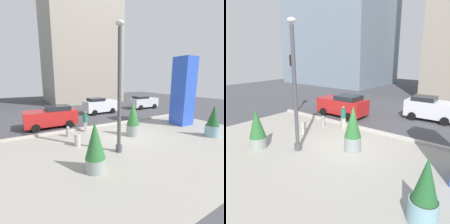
# 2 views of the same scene
# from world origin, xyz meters

# --- Properties ---
(ground_plane) EXTENTS (60.00, 60.00, 0.00)m
(ground_plane) POSITION_xyz_m (0.00, 4.00, 0.00)
(ground_plane) COLOR #47474C
(plaza_pavement) EXTENTS (18.00, 10.00, 0.02)m
(plaza_pavement) POSITION_xyz_m (0.00, -2.00, 0.00)
(plaza_pavement) COLOR #9E998E
(plaza_pavement) RESTS_ON ground_plane
(curb_strip) EXTENTS (18.00, 0.24, 0.16)m
(curb_strip) POSITION_xyz_m (0.00, 3.12, 0.08)
(curb_strip) COLOR #B7B2A8
(curb_strip) RESTS_ON ground_plane
(lamp_post) EXTENTS (0.44, 0.44, 6.77)m
(lamp_post) POSITION_xyz_m (-2.03, -1.96, 3.30)
(lamp_post) COLOR #4C4C51
(lamp_post) RESTS_ON ground_plane
(potted_plant_near_left) EXTENTS (0.89, 0.89, 2.25)m
(potted_plant_near_left) POSITION_xyz_m (-3.99, -3.11, 1.12)
(potted_plant_near_left) COLOR gray
(potted_plant_near_left) RESTS_ON ground_plane
(potted_plant_near_right) EXTENTS (0.92, 0.92, 2.47)m
(potted_plant_near_right) POSITION_xyz_m (0.34, -0.15, 1.22)
(potted_plant_near_right) COLOR gray
(potted_plant_near_right) RESTS_ON ground_plane
(potted_plant_by_pillar) EXTENTS (0.93, 0.93, 2.24)m
(potted_plant_by_pillar) POSITION_xyz_m (5.05, -3.15, 1.03)
(potted_plant_by_pillar) COLOR #7AA8B7
(potted_plant_by_pillar) RESTS_ON ground_plane
(fire_hydrant) EXTENTS (0.36, 0.26, 0.75)m
(fire_hydrant) POSITION_xyz_m (-3.73, 2.00, 0.37)
(fire_hydrant) COLOR #99999E
(fire_hydrant) RESTS_ON ground_plane
(concrete_bollard) EXTENTS (0.36, 0.36, 0.75)m
(concrete_bollard) POSITION_xyz_m (-3.72, 0.02, 0.38)
(concrete_bollard) COLOR #B2ADA3
(concrete_bollard) RESTS_ON ground_plane
(traffic_light_far_side) EXTENTS (0.28, 0.42, 4.99)m
(traffic_light_far_side) POSITION_xyz_m (-7.90, 2.94, 3.33)
(traffic_light_far_side) COLOR #333833
(traffic_light_far_side) RESTS_ON ground_plane
(car_passing_lane) EXTENTS (4.14, 2.12, 1.80)m
(car_passing_lane) POSITION_xyz_m (-4.22, 5.06, 0.92)
(car_passing_lane) COLOR red
(car_passing_lane) RESTS_ON ground_plane
(car_curb_east) EXTENTS (3.91, 2.05, 1.85)m
(car_curb_east) POSITION_xyz_m (1.93, 8.28, 0.94)
(car_curb_east) COLOR silver
(car_curb_east) RESTS_ON ground_plane
(pedestrian_by_curb) EXTENTS (0.49, 0.49, 1.61)m
(pedestrian_by_curb) POSITION_xyz_m (-2.24, 2.45, 0.89)
(pedestrian_by_curb) COLOR #B2AD9E
(pedestrian_by_curb) RESTS_ON ground_plane
(office_block_flanking) EXTENTS (16.32, 12.46, 20.34)m
(office_block_flanking) POSITION_xyz_m (-17.92, 22.45, 10.17)
(office_block_flanking) COLOR gray
(office_block_flanking) RESTS_ON ground_plane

